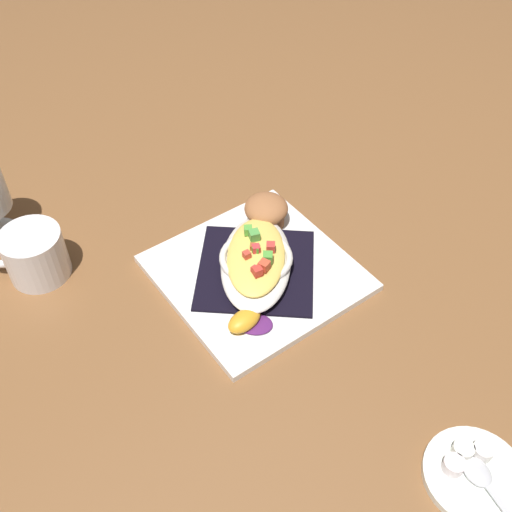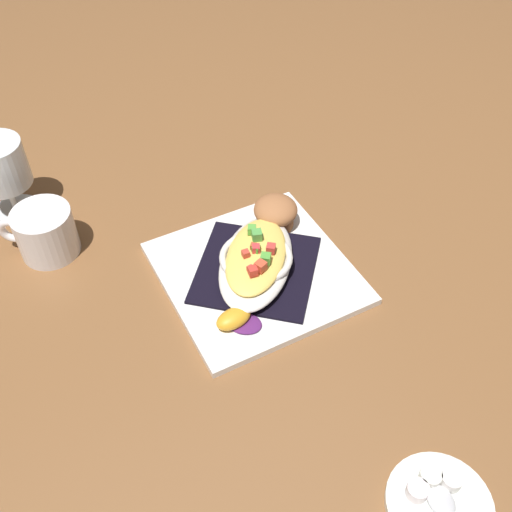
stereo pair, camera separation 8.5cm
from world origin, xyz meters
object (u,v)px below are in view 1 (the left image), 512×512
at_px(square_plate, 256,273).
at_px(spoon, 480,476).
at_px(orange_garnish, 247,321).
at_px(creamer_cup_0, 483,451).
at_px(muffin, 266,211).
at_px(creamer_saucer, 475,476).
at_px(creamer_cup_1, 463,450).
at_px(coffee_mug, 35,256).
at_px(creamer_cup_2, 454,465).
at_px(gratin_dish, 256,259).

height_order(square_plate, spoon, spoon).
distance_m(orange_garnish, creamer_cup_0, 0.32).
relative_size(spoon, creamer_cup_0, 4.25).
xyz_separation_m(muffin, orange_garnish, (0.15, 0.13, -0.02)).
bearing_deg(creamer_saucer, muffin, -101.71).
xyz_separation_m(spoon, creamer_cup_0, (-0.03, -0.01, 0.00)).
height_order(creamer_saucer, creamer_cup_1, creamer_cup_1).
distance_m(square_plate, muffin, 0.11).
relative_size(coffee_mug, creamer_cup_2, 4.40).
distance_m(muffin, spoon, 0.47).
relative_size(square_plate, muffin, 3.87).
height_order(creamer_saucer, creamer_cup_0, creamer_cup_0).
xyz_separation_m(coffee_mug, creamer_cup_2, (-0.20, 0.58, -0.02)).
bearing_deg(spoon, gratin_dish, -92.59).
distance_m(creamer_saucer, creamer_cup_2, 0.03).
xyz_separation_m(creamer_saucer, creamer_cup_2, (0.01, -0.02, 0.01)).
bearing_deg(muffin, orange_garnish, 40.90).
bearing_deg(orange_garnish, creamer_saucer, 100.34).
relative_size(spoon, creamer_cup_1, 4.25).
relative_size(square_plate, creamer_saucer, 2.25).
height_order(creamer_cup_0, creamer_cup_2, same).
height_order(square_plate, creamer_cup_2, creamer_cup_2).
height_order(square_plate, muffin, muffin).
bearing_deg(creamer_saucer, square_plate, -92.42).
height_order(muffin, spoon, muffin).
bearing_deg(muffin, creamer_cup_1, 78.57).
distance_m(gratin_dish, creamer_saucer, 0.39).
bearing_deg(creamer_cup_2, creamer_cup_0, 163.60).
height_order(square_plate, orange_garnish, orange_garnish).
distance_m(gratin_dish, muffin, 0.10).
relative_size(coffee_mug, creamer_saucer, 0.91).
relative_size(muffin, spoon, 0.66).
distance_m(orange_garnish, spoon, 0.33).
bearing_deg(creamer_cup_2, gratin_dish, -94.89).
height_order(coffee_mug, creamer_cup_1, coffee_mug).
distance_m(gratin_dish, creamer_cup_0, 0.38).
bearing_deg(muffin, creamer_saucer, 78.29).
relative_size(square_plate, spoon, 2.55).
bearing_deg(coffee_mug, muffin, 154.62).
relative_size(square_plate, creamer_cup_2, 10.81).
xyz_separation_m(spoon, creamer_cup_1, (-0.01, -0.03, 0.00)).
relative_size(creamer_saucer, creamer_cup_0, 4.81).
xyz_separation_m(orange_garnish, coffee_mug, (0.16, -0.28, 0.01)).
bearing_deg(coffee_mug, spoon, 109.65).
distance_m(creamer_saucer, spoon, 0.01).
height_order(gratin_dish, muffin, gratin_dish).
xyz_separation_m(muffin, spoon, (0.10, 0.46, -0.02)).
xyz_separation_m(creamer_saucer, creamer_cup_1, (-0.01, -0.02, 0.01)).
relative_size(square_plate, creamer_cup_1, 10.81).
bearing_deg(creamer_cup_2, square_plate, -94.89).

